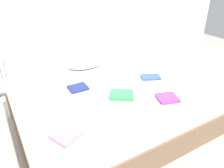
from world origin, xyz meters
The scene contains 9 objects.
ground_plane centered at (0.00, 0.00, 0.00)m, with size 8.00×8.00×0.00m, color #9E998E.
bed centered at (0.00, 0.00, 0.25)m, with size 2.00×1.50×0.50m.
pillow centered at (-0.06, 0.55, 0.56)m, with size 0.47×0.28×0.12m, color white.
textbook_white centered at (0.66, -0.27, 0.52)m, with size 0.23×0.14×0.03m, color white.
textbook_blue centered at (0.41, -0.08, 0.51)m, with size 0.21×0.12×0.02m, color #2847B7.
textbook_purple centered at (0.27, -0.49, 0.51)m, with size 0.18×0.16×0.03m, color purple.
textbook_navy centered at (-0.36, 0.10, 0.51)m, with size 0.18×0.16×0.02m, color navy.
textbook_green centered at (-0.07, -0.24, 0.52)m, with size 0.22×0.17×0.03m, color green.
textbook_pink centered at (-0.70, -0.50, 0.52)m, with size 0.18×0.17×0.03m, color pink.
Camera 1 is at (-1.02, -1.69, 1.57)m, focal length 34.98 mm.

